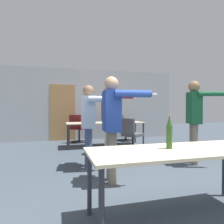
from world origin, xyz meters
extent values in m
cube|color=#B2B5B7|center=(0.00, 6.08, 1.32)|extent=(6.56, 0.10, 2.64)
cube|color=#AD7F4C|center=(-1.10, 6.02, 1.02)|extent=(0.90, 0.02, 2.05)
cube|color=#C6B793|center=(-0.04, 0.36, 0.72)|extent=(1.94, 0.75, 0.03)
cylinder|color=#2D2D33|center=(-0.95, 0.04, 0.35)|extent=(0.05, 0.05, 0.71)
cylinder|color=#2D2D33|center=(-0.95, 0.67, 0.35)|extent=(0.05, 0.05, 0.71)
cylinder|color=#2D2D33|center=(0.87, 0.67, 0.35)|extent=(0.05, 0.05, 0.71)
cube|color=#C6B793|center=(0.15, 4.54, 0.72)|extent=(2.39, 0.79, 0.03)
cylinder|color=#2D2D33|center=(-0.98, 4.20, 0.35)|extent=(0.05, 0.05, 0.71)
cylinder|color=#2D2D33|center=(1.29, 4.20, 0.35)|extent=(0.05, 0.05, 0.71)
cylinder|color=#2D2D33|center=(-0.98, 4.87, 0.35)|extent=(0.05, 0.05, 0.71)
cylinder|color=#2D2D33|center=(1.29, 4.87, 0.35)|extent=(0.05, 0.05, 0.71)
cylinder|color=slate|center=(-0.45, 1.65, 0.41)|extent=(0.13, 0.13, 0.81)
cylinder|color=slate|center=(-0.46, 1.46, 0.41)|extent=(0.13, 0.13, 0.81)
cube|color=#23429E|center=(-0.46, 1.56, 1.13)|extent=(0.28, 0.46, 0.64)
sphere|color=tan|center=(-0.46, 1.56, 1.57)|extent=(0.23, 0.23, 0.23)
cylinder|color=#23429E|center=(-0.43, 1.82, 1.11)|extent=(0.10, 0.10, 0.55)
cylinder|color=#23429E|center=(-0.21, 1.26, 1.39)|extent=(0.56, 0.16, 0.10)
cube|color=white|center=(0.10, 1.23, 1.39)|extent=(0.12, 0.05, 0.03)
cylinder|color=#3D4C75|center=(-0.68, 2.54, 0.40)|extent=(0.15, 0.15, 0.79)
cylinder|color=#3D4C75|center=(-0.71, 2.34, 0.40)|extent=(0.15, 0.15, 0.79)
cube|color=silver|center=(-0.69, 2.44, 1.10)|extent=(0.33, 0.51, 0.62)
sphere|color=#936B4C|center=(-0.69, 2.44, 1.52)|extent=(0.22, 0.22, 0.22)
cylinder|color=silver|center=(-0.65, 2.73, 1.08)|extent=(0.11, 0.11, 0.54)
cylinder|color=silver|center=(-0.47, 2.11, 1.35)|extent=(0.55, 0.19, 0.11)
cube|color=white|center=(-0.17, 2.07, 1.35)|extent=(0.12, 0.05, 0.03)
cylinder|color=slate|center=(1.52, 2.18, 0.42)|extent=(0.12, 0.12, 0.85)
cylinder|color=slate|center=(1.47, 2.03, 0.42)|extent=(0.12, 0.12, 0.85)
cube|color=#195633|center=(1.50, 2.10, 1.18)|extent=(0.32, 0.43, 0.67)
sphere|color=#936B4C|center=(1.50, 2.10, 1.64)|extent=(0.24, 0.24, 0.24)
cylinder|color=#195633|center=(1.57, 2.33, 1.17)|extent=(0.09, 0.09, 0.58)
cylinder|color=#195633|center=(1.70, 1.79, 1.46)|extent=(0.58, 0.26, 0.09)
cylinder|color=beige|center=(-0.06, 3.48, 0.43)|extent=(0.12, 0.12, 0.85)
cylinder|color=beige|center=(-0.03, 3.32, 0.43)|extent=(0.12, 0.12, 0.85)
cube|color=maroon|center=(-0.04, 3.40, 1.19)|extent=(0.28, 0.42, 0.67)
sphere|color=tan|center=(-0.04, 3.40, 1.64)|extent=(0.24, 0.24, 0.24)
cylinder|color=maroon|center=(-0.09, 3.63, 1.18)|extent=(0.09, 0.09, 0.58)
cylinder|color=maroon|center=(0.28, 3.21, 1.46)|extent=(0.59, 0.19, 0.09)
cube|color=white|center=(0.60, 3.27, 1.46)|extent=(0.12, 0.06, 0.03)
cylinder|color=black|center=(1.11, 5.36, 0.01)|extent=(0.52, 0.52, 0.03)
cylinder|color=black|center=(1.11, 5.36, 0.22)|extent=(0.06, 0.06, 0.38)
cube|color=#4C4C51|center=(1.11, 5.36, 0.45)|extent=(0.64, 0.64, 0.08)
cube|color=#4C4C51|center=(0.97, 5.57, 0.70)|extent=(0.39, 0.30, 0.42)
cylinder|color=black|center=(-0.56, 5.47, 0.01)|extent=(0.52, 0.52, 0.03)
cylinder|color=black|center=(-0.56, 5.47, 0.24)|extent=(0.06, 0.06, 0.43)
cube|color=maroon|center=(-0.56, 5.47, 0.50)|extent=(0.64, 0.64, 0.08)
cube|color=maroon|center=(-0.71, 5.25, 0.75)|extent=(0.39, 0.30, 0.42)
cylinder|color=black|center=(0.71, 3.63, 0.01)|extent=(0.52, 0.52, 0.03)
cylinder|color=black|center=(0.71, 3.63, 0.22)|extent=(0.06, 0.06, 0.38)
cube|color=#4C4C51|center=(0.71, 3.63, 0.45)|extent=(0.64, 0.64, 0.08)
cube|color=#4C4C51|center=(0.50, 3.48, 0.70)|extent=(0.30, 0.39, 0.42)
cylinder|color=#2D511E|center=(-0.11, 0.41, 0.86)|extent=(0.07, 0.07, 0.25)
cone|color=#2D511E|center=(-0.11, 0.41, 1.04)|extent=(0.06, 0.06, 0.11)
cylinder|color=gold|center=(-0.11, 0.41, 1.10)|extent=(0.03, 0.03, 0.01)
cylinder|color=#E05123|center=(0.59, 4.62, 0.79)|extent=(0.08, 0.08, 0.11)
camera|label=1|loc=(-1.28, -1.50, 1.18)|focal=32.00mm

